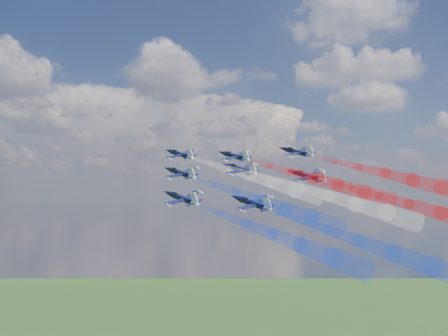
# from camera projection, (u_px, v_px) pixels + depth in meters

# --- Properties ---
(jet_lead) EXTENTS (16.24, 15.85, 9.58)m
(jet_lead) POSITION_uv_depth(u_px,v_px,m) (180.00, 154.00, 149.45)
(jet_lead) COLOR black
(trail_lead) EXTENTS (36.19, 29.33, 16.27)m
(trail_lead) POSITION_uv_depth(u_px,v_px,m) (250.00, 176.00, 131.38)
(trail_lead) COLOR white
(jet_inner_left) EXTENTS (16.24, 15.85, 9.58)m
(jet_inner_left) POSITION_uv_depth(u_px,v_px,m) (181.00, 173.00, 134.31)
(jet_inner_left) COLOR black
(trail_inner_left) EXTENTS (36.19, 29.33, 16.27)m
(trail_inner_left) POSITION_uv_depth(u_px,v_px,m) (259.00, 200.00, 116.25)
(trail_inner_left) COLOR blue
(jet_inner_right) EXTENTS (16.24, 15.85, 9.58)m
(jet_inner_right) POSITION_uv_depth(u_px,v_px,m) (234.00, 156.00, 146.23)
(jet_inner_right) COLOR black
(trail_inner_right) EXTENTS (36.19, 29.33, 16.27)m
(trail_inner_right) POSITION_uv_depth(u_px,v_px,m) (313.00, 178.00, 128.17)
(trail_inner_right) COLOR red
(jet_outer_left) EXTENTS (16.24, 15.85, 9.58)m
(jet_outer_left) POSITION_uv_depth(u_px,v_px,m) (182.00, 198.00, 119.91)
(jet_outer_left) COLOR black
(trail_outer_left) EXTENTS (36.19, 29.33, 16.27)m
(trail_outer_left) POSITION_uv_depth(u_px,v_px,m) (272.00, 234.00, 101.84)
(trail_outer_left) COLOR blue
(jet_center_third) EXTENTS (16.24, 15.85, 9.58)m
(jet_center_third) POSITION_uv_depth(u_px,v_px,m) (240.00, 169.00, 134.25)
(jet_center_third) COLOR black
(trail_center_third) EXTENTS (36.19, 29.33, 16.27)m
(trail_center_third) POSITION_uv_depth(u_px,v_px,m) (328.00, 196.00, 116.18)
(trail_center_third) COLOR white
(jet_outer_right) EXTENTS (16.24, 15.85, 9.58)m
(jet_outer_right) POSITION_uv_depth(u_px,v_px,m) (297.00, 152.00, 145.79)
(jet_outer_right) COLOR black
(trail_outer_right) EXTENTS (36.19, 29.33, 16.27)m
(trail_outer_right) POSITION_uv_depth(u_px,v_px,m) (385.00, 174.00, 127.73)
(trail_outer_right) COLOR red
(jet_rear_left) EXTENTS (16.24, 15.85, 9.58)m
(jet_rear_left) POSITION_uv_depth(u_px,v_px,m) (253.00, 203.00, 116.58)
(jet_rear_left) COLOR black
(trail_rear_left) EXTENTS (36.19, 29.33, 16.27)m
(trail_rear_left) POSITION_uv_depth(u_px,v_px,m) (358.00, 241.00, 98.52)
(trail_rear_left) COLOR blue
(jet_rear_right) EXTENTS (16.24, 15.85, 9.58)m
(jet_rear_right) POSITION_uv_depth(u_px,v_px,m) (308.00, 176.00, 131.15)
(jet_rear_right) COLOR black
(trail_rear_right) EXTENTS (36.19, 29.33, 16.27)m
(trail_rear_right) POSITION_uv_depth(u_px,v_px,m) (409.00, 204.00, 113.09)
(trail_rear_right) COLOR red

